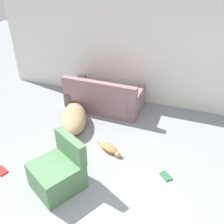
{
  "coord_description": "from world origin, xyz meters",
  "views": [
    {
      "loc": [
        0.91,
        -1.75,
        2.97
      ],
      "look_at": [
        -0.41,
        1.74,
        0.67
      ],
      "focal_mm": 40.0,
      "sensor_mm": 36.0,
      "label": 1
    }
  ],
  "objects_px": {
    "cat": "(109,148)",
    "side_chair": "(59,172)",
    "dog": "(74,117)",
    "book_red": "(1,171)",
    "couch": "(104,98)",
    "book_green": "(166,176)"
  },
  "relations": [
    {
      "from": "couch",
      "to": "dog",
      "type": "bearing_deg",
      "value": 69.05
    },
    {
      "from": "couch",
      "to": "dog",
      "type": "relative_size",
      "value": 1.15
    },
    {
      "from": "book_red",
      "to": "book_green",
      "type": "height_order",
      "value": "same"
    },
    {
      "from": "couch",
      "to": "dog",
      "type": "xyz_separation_m",
      "value": [
        -0.33,
        -0.85,
        -0.08
      ]
    },
    {
      "from": "dog",
      "to": "side_chair",
      "type": "height_order",
      "value": "side_chair"
    },
    {
      "from": "dog",
      "to": "book_green",
      "type": "height_order",
      "value": "dog"
    },
    {
      "from": "dog",
      "to": "book_green",
      "type": "xyz_separation_m",
      "value": [
        2.07,
        -0.81,
        -0.16
      ]
    },
    {
      "from": "cat",
      "to": "book_red",
      "type": "relative_size",
      "value": 2.26
    },
    {
      "from": "book_red",
      "to": "side_chair",
      "type": "height_order",
      "value": "side_chair"
    },
    {
      "from": "cat",
      "to": "book_green",
      "type": "relative_size",
      "value": 2.57
    },
    {
      "from": "cat",
      "to": "side_chair",
      "type": "xyz_separation_m",
      "value": [
        -0.41,
        -1.01,
        0.21
      ]
    },
    {
      "from": "book_green",
      "to": "side_chair",
      "type": "bearing_deg",
      "value": -153.33
    },
    {
      "from": "couch",
      "to": "dog",
      "type": "distance_m",
      "value": 0.92
    },
    {
      "from": "dog",
      "to": "book_red",
      "type": "bearing_deg",
      "value": 137.08
    },
    {
      "from": "side_chair",
      "to": "book_red",
      "type": "bearing_deg",
      "value": -147.45
    },
    {
      "from": "book_green",
      "to": "side_chair",
      "type": "relative_size",
      "value": 0.25
    },
    {
      "from": "couch",
      "to": "book_red",
      "type": "height_order",
      "value": "couch"
    },
    {
      "from": "couch",
      "to": "side_chair",
      "type": "bearing_deg",
      "value": 96.42
    },
    {
      "from": "dog",
      "to": "book_green",
      "type": "distance_m",
      "value": 2.23
    },
    {
      "from": "couch",
      "to": "dog",
      "type": "height_order",
      "value": "couch"
    },
    {
      "from": "cat",
      "to": "side_chair",
      "type": "relative_size",
      "value": 0.65
    },
    {
      "from": "cat",
      "to": "book_green",
      "type": "xyz_separation_m",
      "value": [
        1.07,
        -0.26,
        -0.06
      ]
    }
  ]
}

